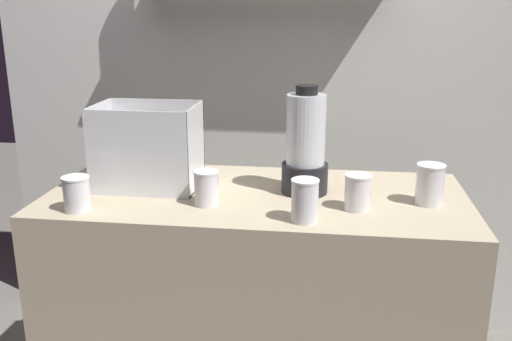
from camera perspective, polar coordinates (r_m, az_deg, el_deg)
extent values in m
cube|color=tan|center=(2.10, 0.00, -14.01)|extent=(1.40, 0.64, 0.90)
cube|color=silver|center=(2.59, 2.33, 10.58)|extent=(2.60, 0.04, 2.50)
cube|color=white|center=(2.02, -10.62, -1.48)|extent=(0.34, 0.24, 0.01)
cube|color=white|center=(1.87, -11.93, 1.54)|extent=(0.34, 0.01, 0.29)
cube|color=white|center=(2.09, -9.84, 3.17)|extent=(0.34, 0.01, 0.29)
cube|color=white|center=(2.04, -15.33, 2.51)|extent=(0.01, 0.24, 0.29)
cube|color=white|center=(1.93, -6.08, 2.27)|extent=(0.01, 0.24, 0.29)
cone|color=orange|center=(2.01, -10.98, -0.93)|extent=(0.08, 0.19, 0.03)
cone|color=orange|center=(2.00, -9.94, -0.97)|extent=(0.16, 0.07, 0.04)
cone|color=orange|center=(2.01, -12.31, -0.95)|extent=(0.06, 0.15, 0.04)
cone|color=orange|center=(2.04, -11.34, -0.79)|extent=(0.12, 0.13, 0.03)
cone|color=orange|center=(2.01, -9.60, 0.11)|extent=(0.15, 0.08, 0.03)
cone|color=orange|center=(2.01, -8.96, 0.37)|extent=(0.14, 0.11, 0.04)
cone|color=orange|center=(2.00, -8.65, 0.20)|extent=(0.12, 0.15, 0.04)
cone|color=orange|center=(2.00, -9.32, 0.21)|extent=(0.13, 0.14, 0.04)
cone|color=orange|center=(1.98, -10.01, 0.94)|extent=(0.18, 0.07, 0.03)
cone|color=orange|center=(1.98, -9.97, 0.50)|extent=(0.12, 0.16, 0.03)
cone|color=orange|center=(1.97, -9.72, 0.28)|extent=(0.18, 0.03, 0.03)
cylinder|color=black|center=(1.91, 4.89, -0.75)|extent=(0.16, 0.16, 0.10)
cylinder|color=silver|center=(1.87, 5.02, 4.10)|extent=(0.13, 0.13, 0.23)
cylinder|color=orange|center=(1.90, 4.95, 1.27)|extent=(0.12, 0.12, 0.04)
cylinder|color=black|center=(1.85, 5.12, 8.05)|extent=(0.07, 0.07, 0.03)
cylinder|color=white|center=(1.82, -17.55, -2.33)|extent=(0.08, 0.08, 0.10)
cylinder|color=orange|center=(1.83, -17.49, -3.02)|extent=(0.07, 0.07, 0.06)
cylinder|color=white|center=(1.81, -17.70, -0.69)|extent=(0.08, 0.08, 0.01)
cylinder|color=white|center=(1.79, -4.99, -1.85)|extent=(0.08, 0.08, 0.11)
cylinder|color=maroon|center=(1.80, -4.98, -2.23)|extent=(0.07, 0.07, 0.08)
cylinder|color=white|center=(1.78, -5.04, -0.14)|extent=(0.08, 0.08, 0.01)
cylinder|color=white|center=(1.66, 4.91, -3.13)|extent=(0.08, 0.08, 0.12)
cylinder|color=yellow|center=(1.66, 4.90, -3.60)|extent=(0.07, 0.07, 0.09)
cylinder|color=white|center=(1.64, 4.97, -1.02)|extent=(0.08, 0.08, 0.01)
cylinder|color=white|center=(1.78, 10.15, -2.25)|extent=(0.08, 0.08, 0.11)
cylinder|color=orange|center=(1.78, 10.11, -2.97)|extent=(0.07, 0.07, 0.06)
cylinder|color=white|center=(1.76, 10.24, -0.52)|extent=(0.08, 0.08, 0.01)
cylinder|color=white|center=(1.87, 17.04, -1.43)|extent=(0.09, 0.09, 0.12)
cylinder|color=maroon|center=(1.88, 16.99, -1.97)|extent=(0.08, 0.08, 0.09)
cylinder|color=white|center=(1.86, 17.20, 0.49)|extent=(0.09, 0.09, 0.01)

